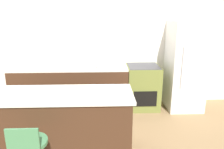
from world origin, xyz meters
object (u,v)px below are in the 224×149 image
(refrigerator, at_px, (185,66))
(mixing_bowl, at_px, (102,64))
(kettle, at_px, (54,63))
(oven_range, at_px, (143,87))

(refrigerator, xyz_separation_m, mixing_bowl, (-1.69, 0.03, 0.04))
(refrigerator, bearing_deg, kettle, 179.39)
(kettle, bearing_deg, mixing_bowl, 0.00)
(oven_range, xyz_separation_m, kettle, (-1.79, -0.01, 0.53))
(refrigerator, height_order, kettle, refrigerator)
(refrigerator, relative_size, kettle, 8.63)
(refrigerator, distance_m, mixing_bowl, 1.69)
(refrigerator, bearing_deg, oven_range, 177.63)
(mixing_bowl, bearing_deg, oven_range, 0.46)
(oven_range, height_order, kettle, kettle)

